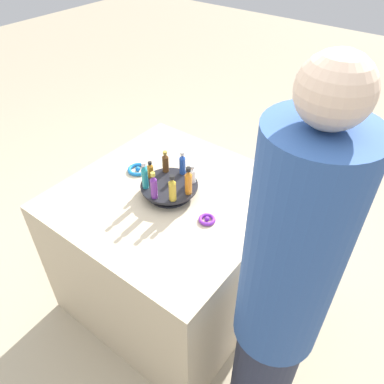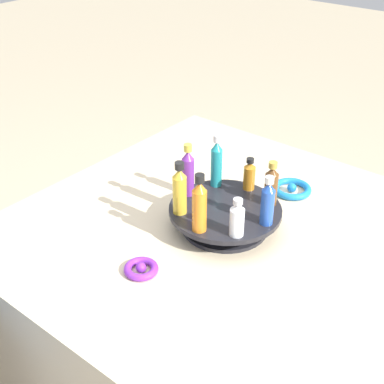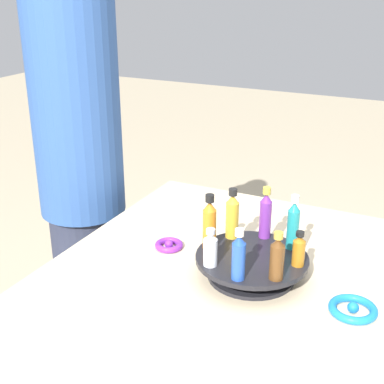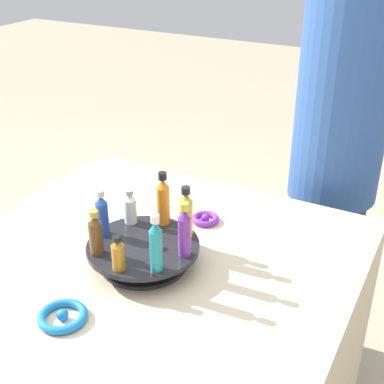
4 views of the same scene
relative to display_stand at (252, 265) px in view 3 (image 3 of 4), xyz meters
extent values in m
cylinder|color=black|center=(0.00, 0.00, -0.03)|extent=(0.21, 0.21, 0.01)
cylinder|color=black|center=(0.00, 0.00, -0.01)|extent=(0.11, 0.11, 0.04)
cylinder|color=black|center=(0.00, 0.00, 0.02)|extent=(0.28, 0.28, 0.01)
cylinder|color=#AD6B19|center=(0.01, -0.11, 0.05)|extent=(0.03, 0.03, 0.06)
cone|color=#AD6B19|center=(0.01, -0.11, 0.09)|extent=(0.03, 0.03, 0.01)
cylinder|color=black|center=(0.01, -0.11, 0.11)|extent=(0.02, 0.02, 0.01)
cylinder|color=teal|center=(0.08, -0.07, 0.07)|extent=(0.03, 0.03, 0.10)
cone|color=teal|center=(0.08, -0.07, 0.14)|extent=(0.03, 0.03, 0.02)
cylinder|color=silver|center=(0.08, -0.07, 0.16)|extent=(0.02, 0.02, 0.02)
cylinder|color=#702D93|center=(0.11, 0.01, 0.07)|extent=(0.03, 0.03, 0.10)
cone|color=#702D93|center=(0.11, 0.01, 0.13)|extent=(0.03, 0.03, 0.02)
cylinder|color=gold|center=(0.11, 0.01, 0.15)|extent=(0.02, 0.02, 0.02)
cylinder|color=gold|center=(0.07, 0.08, 0.07)|extent=(0.03, 0.03, 0.10)
cone|color=gold|center=(0.07, 0.08, 0.13)|extent=(0.03, 0.03, 0.02)
cylinder|color=black|center=(0.07, 0.08, 0.15)|extent=(0.02, 0.02, 0.02)
cylinder|color=orange|center=(-0.01, 0.11, 0.08)|extent=(0.03, 0.03, 0.10)
cone|color=orange|center=(-0.01, 0.11, 0.14)|extent=(0.03, 0.03, 0.02)
cylinder|color=black|center=(-0.01, 0.11, 0.16)|extent=(0.02, 0.02, 0.02)
cylinder|color=silver|center=(-0.08, 0.07, 0.06)|extent=(0.03, 0.03, 0.07)
cone|color=silver|center=(-0.08, 0.07, 0.10)|extent=(0.03, 0.03, 0.01)
cylinder|color=#B2B2B7|center=(-0.08, 0.07, 0.11)|extent=(0.02, 0.02, 0.01)
cylinder|color=#234CAD|center=(-0.11, -0.01, 0.07)|extent=(0.03, 0.03, 0.09)
cone|color=#234CAD|center=(-0.11, -0.01, 0.12)|extent=(0.03, 0.03, 0.02)
cylinder|color=silver|center=(-0.11, -0.01, 0.14)|extent=(0.02, 0.02, 0.02)
cylinder|color=brown|center=(-0.07, -0.08, 0.07)|extent=(0.03, 0.03, 0.08)
cone|color=brown|center=(-0.07, -0.08, 0.12)|extent=(0.03, 0.03, 0.02)
cylinder|color=#B79338|center=(-0.07, -0.08, 0.13)|extent=(0.02, 0.02, 0.01)
torus|color=purple|center=(0.04, 0.25, -0.03)|extent=(0.08, 0.08, 0.02)
sphere|color=purple|center=(0.04, 0.25, -0.02)|extent=(0.02, 0.02, 0.02)
torus|color=blue|center=(-0.04, -0.25, -0.03)|extent=(0.11, 0.11, 0.02)
sphere|color=blue|center=(-0.04, -0.25, -0.02)|extent=(0.03, 0.03, 0.03)
cylinder|color=#282D42|center=(0.28, 0.73, -0.47)|extent=(0.25, 0.25, 0.72)
cylinder|color=#2D5193|center=(0.28, 0.73, 0.30)|extent=(0.29, 0.29, 0.82)
camera|label=1|loc=(1.04, 0.93, 1.13)|focal=35.00mm
camera|label=2|loc=(-0.62, 0.89, 0.73)|focal=50.00mm
camera|label=3|loc=(-1.09, -0.37, 0.66)|focal=50.00mm
camera|label=4|loc=(0.61, -0.91, 0.74)|focal=50.00mm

